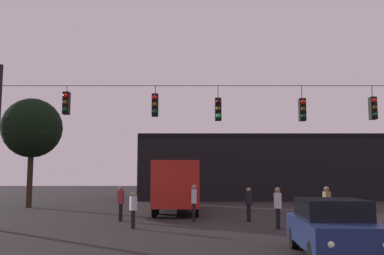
# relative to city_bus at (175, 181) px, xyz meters

# --- Properties ---
(ground_plane) EXTENTS (168.00, 168.00, 0.00)m
(ground_plane) POSITION_rel_city_bus_xyz_m (2.31, 2.82, -1.87)
(ground_plane) COLOR black
(ground_plane) RESTS_ON ground
(overhead_signal_span) EXTENTS (19.25, 0.44, 6.88)m
(overhead_signal_span) POSITION_rel_city_bus_xyz_m (2.32, -9.71, 2.11)
(overhead_signal_span) COLOR black
(overhead_signal_span) RESTS_ON ground
(city_bus) EXTENTS (2.84, 11.07, 3.00)m
(city_bus) POSITION_rel_city_bus_xyz_m (0.00, 0.00, 0.00)
(city_bus) COLOR #B21E19
(city_bus) RESTS_ON ground
(car_near_right) EXTENTS (2.11, 4.44, 1.52)m
(car_near_right) POSITION_rel_city_bus_xyz_m (4.74, -15.91, -1.07)
(car_near_right) COLOR navy
(car_near_right) RESTS_ON ground
(pedestrian_crossing_left) EXTENTS (0.24, 0.36, 1.76)m
(pedestrian_crossing_left) POSITION_rel_city_bus_xyz_m (1.12, -6.63, -0.86)
(pedestrian_crossing_left) COLOR black
(pedestrian_crossing_left) RESTS_ON ground
(pedestrian_crossing_center) EXTENTS (0.36, 0.42, 1.51)m
(pedestrian_crossing_center) POSITION_rel_city_bus_xyz_m (-1.43, -9.42, -1.02)
(pedestrian_crossing_center) COLOR black
(pedestrian_crossing_center) RESTS_ON ground
(pedestrian_crossing_right) EXTENTS (0.28, 0.38, 1.71)m
(pedestrian_crossing_right) POSITION_rel_city_bus_xyz_m (7.09, -8.03, -0.90)
(pedestrian_crossing_right) COLOR black
(pedestrian_crossing_right) RESTS_ON ground
(pedestrian_near_bus) EXTENTS (0.32, 0.41, 1.62)m
(pedestrian_near_bus) POSITION_rel_city_bus_xyz_m (3.76, -6.61, -0.95)
(pedestrian_near_bus) COLOR black
(pedestrian_near_bus) RESTS_ON ground
(pedestrian_trailing) EXTENTS (0.25, 0.37, 1.70)m
(pedestrian_trailing) POSITION_rel_city_bus_xyz_m (4.57, -9.54, -0.90)
(pedestrian_trailing) COLOR black
(pedestrian_trailing) RESTS_ON ground
(pedestrian_far_side) EXTENTS (0.28, 0.39, 1.70)m
(pedestrian_far_side) POSITION_rel_city_bus_xyz_m (-2.45, -6.40, -0.90)
(pedestrian_far_side) COLOR black
(pedestrian_far_side) RESTS_ON ground
(corner_building) EXTENTS (22.84, 13.57, 6.12)m
(corner_building) POSITION_rel_city_bus_xyz_m (7.50, 17.88, 1.20)
(corner_building) COLOR black
(corner_building) RESTS_ON ground
(tree_left_silhouette) EXTENTS (4.30, 4.30, 7.84)m
(tree_left_silhouette) POSITION_rel_city_bus_xyz_m (-10.59, 3.27, 3.80)
(tree_left_silhouette) COLOR #2D2116
(tree_left_silhouette) RESTS_ON ground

